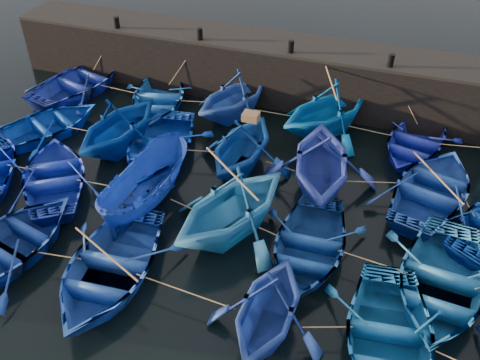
% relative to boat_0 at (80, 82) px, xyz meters
% --- Properties ---
extents(ground, '(120.00, 120.00, 0.00)m').
position_rel_boat_0_xyz_m(ground, '(9.35, -7.93, -0.53)').
color(ground, black).
rests_on(ground, ground).
extents(quay_wall, '(26.00, 2.50, 2.50)m').
position_rel_boat_0_xyz_m(quay_wall, '(9.35, 2.57, 0.72)').
color(quay_wall, black).
rests_on(quay_wall, ground).
extents(quay_top, '(26.00, 2.50, 0.12)m').
position_rel_boat_0_xyz_m(quay_top, '(9.35, 2.57, 2.03)').
color(quay_top, black).
rests_on(quay_top, quay_wall).
extents(bollard_0, '(0.24, 0.24, 0.50)m').
position_rel_boat_0_xyz_m(bollard_0, '(1.35, 1.67, 2.34)').
color(bollard_0, black).
rests_on(bollard_0, quay_top).
extents(bollard_1, '(0.24, 0.24, 0.50)m').
position_rel_boat_0_xyz_m(bollard_1, '(5.35, 1.67, 2.34)').
color(bollard_1, black).
rests_on(bollard_1, quay_top).
extents(bollard_2, '(0.24, 0.24, 0.50)m').
position_rel_boat_0_xyz_m(bollard_2, '(9.35, 1.67, 2.34)').
color(bollard_2, black).
rests_on(bollard_2, quay_top).
extents(bollard_3, '(0.24, 0.24, 0.50)m').
position_rel_boat_0_xyz_m(bollard_3, '(13.35, 1.67, 2.34)').
color(bollard_3, black).
rests_on(bollard_3, quay_top).
extents(boat_0, '(4.86, 5.86, 1.05)m').
position_rel_boat_0_xyz_m(boat_0, '(0.00, 0.00, 0.00)').
color(boat_0, navy).
rests_on(boat_0, ground).
extents(boat_1, '(4.66, 5.54, 0.98)m').
position_rel_boat_0_xyz_m(boat_1, '(3.99, -0.17, -0.04)').
color(boat_1, blue).
rests_on(boat_1, ground).
extents(boat_2, '(4.85, 5.11, 2.11)m').
position_rel_boat_0_xyz_m(boat_2, '(7.39, 0.18, 0.53)').
color(boat_2, '#23489E').
rests_on(boat_2, ground).
extents(boat_3, '(5.75, 5.89, 2.36)m').
position_rel_boat_0_xyz_m(boat_3, '(11.33, 0.17, 0.65)').
color(boat_3, '#055EB1').
rests_on(boat_3, ground).
extents(boat_4, '(4.04, 4.95, 0.90)m').
position_rel_boat_0_xyz_m(boat_4, '(14.83, 0.01, -0.08)').
color(boat_4, '#1A26A3').
rests_on(boat_4, ground).
extents(boat_6, '(4.90, 5.38, 0.91)m').
position_rel_boat_0_xyz_m(boat_6, '(0.74, -3.54, -0.07)').
color(boat_6, '#043495').
rests_on(boat_6, ground).
extents(boat_7, '(4.46, 4.94, 2.28)m').
position_rel_boat_0_xyz_m(boat_7, '(4.05, -3.50, 0.61)').
color(boat_7, navy).
rests_on(boat_7, ground).
extents(boat_8, '(4.18, 5.39, 1.03)m').
position_rel_boat_0_xyz_m(boat_8, '(5.68, -3.52, -0.01)').
color(boat_8, '#0D3DC8').
rests_on(boat_8, ground).
extents(boat_9, '(3.95, 4.47, 2.19)m').
position_rel_boat_0_xyz_m(boat_9, '(8.92, -3.21, 0.57)').
color(boat_9, navy).
rests_on(boat_9, ground).
extents(boat_10, '(4.93, 5.43, 2.47)m').
position_rel_boat_0_xyz_m(boat_10, '(11.87, -3.43, 0.71)').
color(boat_10, '#2C40B2').
rests_on(boat_10, ground).
extents(boat_11, '(4.72, 5.72, 1.03)m').
position_rel_boat_0_xyz_m(boat_11, '(15.68, -2.86, -0.01)').
color(boat_11, '#1B439A').
rests_on(boat_11, ground).
extents(boat_14, '(5.35, 5.72, 0.97)m').
position_rel_boat_0_xyz_m(boat_14, '(3.02, -6.37, -0.04)').
color(boat_14, '#1830C0').
rests_on(boat_14, ground).
extents(boat_15, '(2.19, 4.65, 1.74)m').
position_rel_boat_0_xyz_m(boat_15, '(6.55, -6.28, 0.34)').
color(boat_15, navy).
rests_on(boat_15, ground).
extents(boat_16, '(5.59, 5.90, 2.44)m').
position_rel_boat_0_xyz_m(boat_16, '(9.72, -6.63, 0.69)').
color(boat_16, '#2A7CCE').
rests_on(boat_16, ground).
extents(boat_17, '(3.39, 4.65, 0.94)m').
position_rel_boat_0_xyz_m(boat_17, '(12.25, -6.83, -0.05)').
color(boat_17, navy).
rests_on(boat_17, ground).
extents(boat_18, '(4.11, 5.43, 1.06)m').
position_rel_boat_0_xyz_m(boat_18, '(16.08, -7.07, 0.00)').
color(boat_18, '#1F69AA').
rests_on(boat_18, ground).
extents(boat_21, '(4.68, 5.71, 1.04)m').
position_rel_boat_0_xyz_m(boat_21, '(3.69, -9.81, -0.01)').
color(boat_21, navy).
rests_on(boat_21, ground).
extents(boat_22, '(4.01, 5.36, 1.06)m').
position_rel_boat_0_xyz_m(boat_22, '(7.02, -9.61, 0.00)').
color(boat_22, '#1E48A0').
rests_on(boat_22, ground).
extents(boat_23, '(3.27, 3.77, 1.94)m').
position_rel_boat_0_xyz_m(boat_23, '(11.86, -9.86, 0.44)').
color(boat_23, '#213F94').
rests_on(boat_23, ground).
extents(boat_24, '(3.97, 5.16, 0.99)m').
position_rel_boat_0_xyz_m(boat_24, '(14.90, -9.42, -0.03)').
color(boat_24, '#1766AA').
rests_on(boat_24, ground).
extents(wooden_crate, '(0.56, 0.46, 0.28)m').
position_rel_boat_0_xyz_m(wooden_crate, '(9.22, -3.21, 1.80)').
color(wooden_crate, brown).
rests_on(wooden_crate, boat_9).
extents(mooring_ropes, '(18.43, 11.46, 2.10)m').
position_rel_boat_0_xyz_m(mooring_ropes, '(9.38, -2.81, 0.35)').
color(mooring_ropes, tan).
rests_on(mooring_ropes, ground).
extents(loose_oars, '(10.91, 11.86, 1.47)m').
position_rel_boat_0_xyz_m(loose_oars, '(10.94, -4.73, 1.22)').
color(loose_oars, '#99724C').
rests_on(loose_oars, ground).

